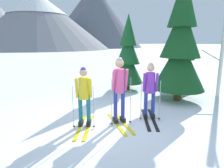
% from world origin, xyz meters
% --- Properties ---
extents(ground_plane, '(400.00, 400.00, 0.00)m').
position_xyz_m(ground_plane, '(0.00, 0.00, 0.00)').
color(ground_plane, white).
extents(skier_in_yellow, '(1.09, 1.58, 1.63)m').
position_xyz_m(skier_in_yellow, '(-0.73, 0.23, 0.91)').
color(skier_in_yellow, yellow).
rests_on(skier_in_yellow, ground).
extents(skier_in_pink, '(0.67, 1.67, 1.87)m').
position_xyz_m(skier_in_pink, '(0.22, -0.01, 1.07)').
color(skier_in_pink, yellow).
rests_on(skier_in_pink, ground).
extents(skier_in_purple, '(1.17, 1.66, 1.69)m').
position_xyz_m(skier_in_purple, '(1.17, -0.19, 0.91)').
color(skier_in_purple, black).
rests_on(skier_in_purple, ground).
extents(pine_tree_near, '(1.47, 1.47, 3.56)m').
position_xyz_m(pine_tree_near, '(2.68, 3.33, 1.63)').
color(pine_tree_near, '#51381E').
rests_on(pine_tree_near, ground).
extents(pine_tree_mid, '(1.66, 1.66, 4.01)m').
position_xyz_m(pine_tree_mid, '(5.19, 2.37, 1.83)').
color(pine_tree_mid, '#51381E').
rests_on(pine_tree_mid, ground).
extents(pine_tree_far, '(1.97, 1.97, 4.76)m').
position_xyz_m(pine_tree_far, '(3.39, 0.82, 2.18)').
color(pine_tree_far, '#51381E').
rests_on(pine_tree_far, ground).
extents(birch_tree_tall, '(0.63, 1.28, 3.31)m').
position_xyz_m(birch_tree_tall, '(5.40, 0.45, 1.70)').
color(birch_tree_tall, silver).
rests_on(birch_tree_tall, ground).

